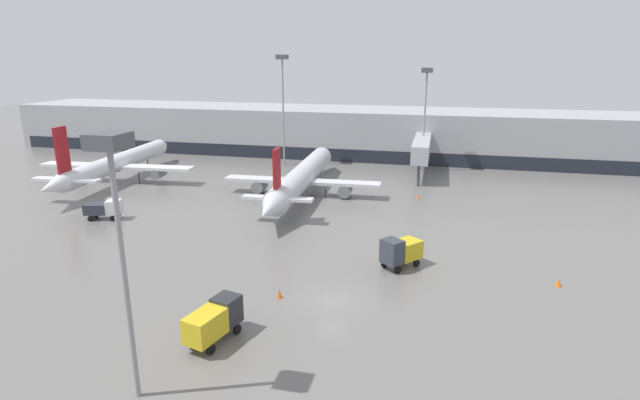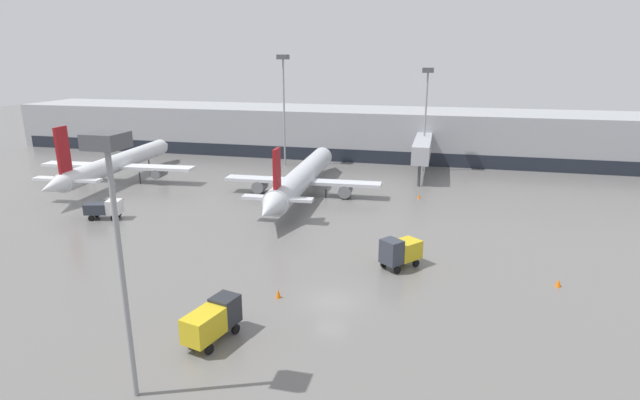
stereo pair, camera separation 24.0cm
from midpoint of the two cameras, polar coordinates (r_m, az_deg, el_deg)
The scene contains 14 objects.
ground_plane at distance 40.87m, azimuth 1.48°, elevation -11.48°, with size 320.00×320.00×0.00m, color slate.
terminal_building at distance 98.58m, azimuth 9.42°, elevation 7.50°, with size 160.00×31.49×9.00m.
parked_jet_1 at distance 70.03m, azimuth -1.96°, elevation 2.62°, with size 22.25×36.75×8.85m.
parked_jet_2 at distance 83.51m, azimuth -22.12°, elevation 3.92°, with size 24.71×34.77×10.23m.
service_truck_0 at distance 35.78m, azimuth -11.99°, elevation -13.24°, with size 2.77×4.84×2.72m.
service_truck_1 at distance 65.22m, azimuth -23.31°, elevation -0.85°, with size 4.51×2.73×2.36m.
service_truck_2 at distance 46.89m, azimuth 9.28°, elevation -5.76°, with size 3.94×4.25×2.95m.
traffic_cone_1 at distance 41.37m, azimuth -4.62°, elevation -10.60°, with size 0.45×0.45×0.74m.
traffic_cone_2 at distance 47.69m, azimuth 25.72°, elevation -8.53°, with size 0.51×0.51×0.67m.
traffic_cone_3 at distance 38.26m, azimuth -10.46°, elevation -13.24°, with size 0.44×0.44×0.70m.
traffic_cone_4 at distance 70.24m, azimuth 11.34°, elevation 0.42°, with size 0.45×0.45×0.59m.
apron_light_mast_0 at distance 27.64m, azimuth -22.44°, elevation 1.04°, with size 1.80×1.80×15.29m.
apron_light_mast_2 at distance 88.57m, azimuth -4.12°, elevation 13.58°, with size 1.80×1.80×19.18m.
apron_light_mast_5 at distance 85.49m, azimuth 12.21°, elevation 12.22°, with size 1.80×1.80×17.13m.
Camera 2 is at (7.73, -35.38, 18.95)m, focal length 28.00 mm.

